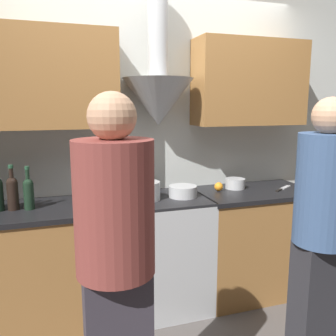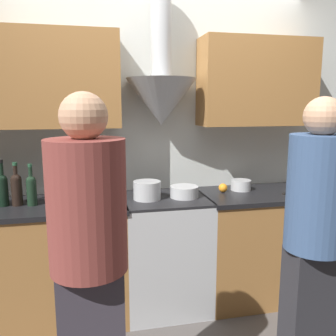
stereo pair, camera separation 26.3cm
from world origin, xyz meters
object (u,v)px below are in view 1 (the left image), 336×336
at_px(stove_range, 164,252).
at_px(wine_bottle_5, 13,191).
at_px(mixing_bowl, 183,191).
at_px(orange_fruit, 219,187).
at_px(saucepan, 235,183).
at_px(person_foreground_right, 322,232).
at_px(stock_pot, 146,191).
at_px(person_foreground_left, 116,270).
at_px(wine_bottle_6, 29,192).

distance_m(stove_range, wine_bottle_5, 1.23).
bearing_deg(mixing_bowl, orange_fruit, 14.22).
height_order(saucepan, person_foreground_right, person_foreground_right).
distance_m(stove_range, person_foreground_right, 1.28).
distance_m(stove_range, orange_fruit, 0.70).
xyz_separation_m(saucepan, person_foreground_right, (-0.08, -1.13, -0.03)).
distance_m(wine_bottle_5, mixing_bowl, 1.23).
bearing_deg(stove_range, stock_pot, -171.42).
bearing_deg(wine_bottle_5, person_foreground_right, -31.78).
height_order(person_foreground_left, person_foreground_right, person_foreground_left).
xyz_separation_m(wine_bottle_5, saucepan, (1.76, 0.09, -0.09)).
height_order(stove_range, wine_bottle_5, wine_bottle_5).
bearing_deg(stove_range, mixing_bowl, -10.36).
bearing_deg(orange_fruit, saucepan, 11.60).
xyz_separation_m(wine_bottle_6, person_foreground_right, (1.58, -1.02, -0.11)).
relative_size(saucepan, person_foreground_left, 0.10).
xyz_separation_m(orange_fruit, person_foreground_left, (-1.08, -1.22, -0.02)).
relative_size(stock_pot, orange_fruit, 2.88).
height_order(wine_bottle_5, stock_pot, wine_bottle_5).
relative_size(wine_bottle_5, saucepan, 1.85).
bearing_deg(orange_fruit, person_foreground_left, -131.42).
xyz_separation_m(stock_pot, person_foreground_left, (-0.43, -1.13, -0.05)).
height_order(wine_bottle_6, stock_pot, wine_bottle_6).
xyz_separation_m(wine_bottle_6, saucepan, (1.65, 0.11, -0.08)).
height_order(wine_bottle_5, mixing_bowl, wine_bottle_5).
relative_size(stock_pot, person_foreground_right, 0.13).
distance_m(stock_pot, mixing_bowl, 0.29).
bearing_deg(person_foreground_left, wine_bottle_6, 109.42).
height_order(wine_bottle_5, orange_fruit, wine_bottle_5).
xyz_separation_m(stock_pot, saucepan, (0.82, 0.12, -0.03)).
bearing_deg(wine_bottle_5, person_foreground_left, -66.47).
height_order(mixing_bowl, person_foreground_left, person_foreground_left).
relative_size(stove_range, saucepan, 5.38).
xyz_separation_m(wine_bottle_6, person_foreground_left, (0.40, -1.14, -0.10)).
relative_size(person_foreground_left, person_foreground_right, 1.01).
height_order(stock_pot, person_foreground_right, person_foreground_right).
height_order(wine_bottle_5, saucepan, wine_bottle_5).
distance_m(saucepan, person_foreground_left, 1.77).
bearing_deg(stock_pot, person_foreground_right, -53.68).
xyz_separation_m(stove_range, saucepan, (0.67, 0.10, 0.49)).
relative_size(wine_bottle_5, person_foreground_left, 0.19).
distance_m(wine_bottle_5, person_foreground_left, 1.27).
bearing_deg(stock_pot, wine_bottle_6, 179.48).
distance_m(wine_bottle_6, person_foreground_right, 1.88).
xyz_separation_m(wine_bottle_5, stock_pot, (0.94, -0.03, -0.06)).
distance_m(saucepan, person_foreground_right, 1.14).
height_order(stove_range, mixing_bowl, mixing_bowl).
xyz_separation_m(wine_bottle_5, person_foreground_left, (0.51, -1.16, -0.11)).
distance_m(wine_bottle_5, person_foreground_right, 1.98).
bearing_deg(stock_pot, mixing_bowl, -0.91).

